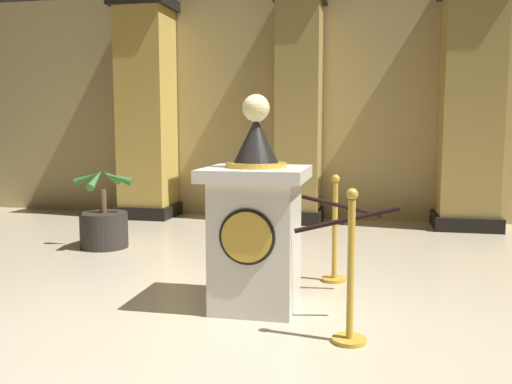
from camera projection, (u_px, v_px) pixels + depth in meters
name	position (u px, v px, depth m)	size (l,w,h in m)	color
ground_plane	(216.00, 325.00, 4.18)	(12.04, 12.04, 0.00)	beige
back_wall	(303.00, 105.00, 8.94)	(12.04, 0.16, 3.62)	tan
pedestal_clock	(256.00, 225.00, 4.51)	(0.82, 0.82, 1.73)	silver
stanchion_near	(350.00, 289.00, 3.81)	(0.24, 0.24, 1.07)	gold
stanchion_far	(335.00, 244.00, 5.33)	(0.24, 0.24, 1.03)	gold
velvet_rope	(342.00, 212.00, 4.52)	(0.88, 0.90, 0.22)	black
column_left	(147.00, 111.00, 8.98)	(0.91, 0.91, 3.47)	black
column_right	(470.00, 109.00, 7.98)	(0.96, 0.96, 3.47)	black
column_centre_rear	(299.00, 110.00, 8.48)	(0.77, 0.77, 3.47)	black
potted_palm_left	(104.00, 225.00, 6.81)	(0.74, 0.73, 0.99)	#2D2823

